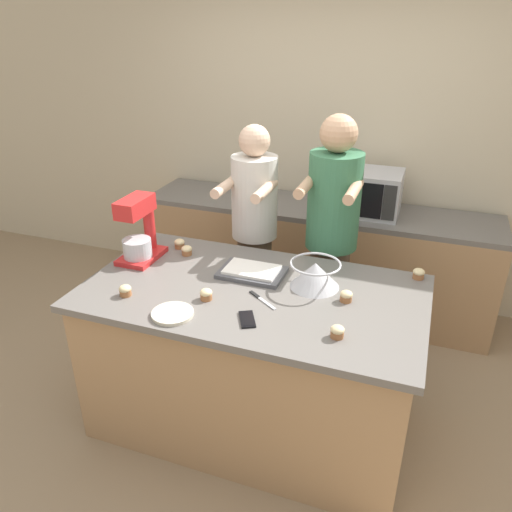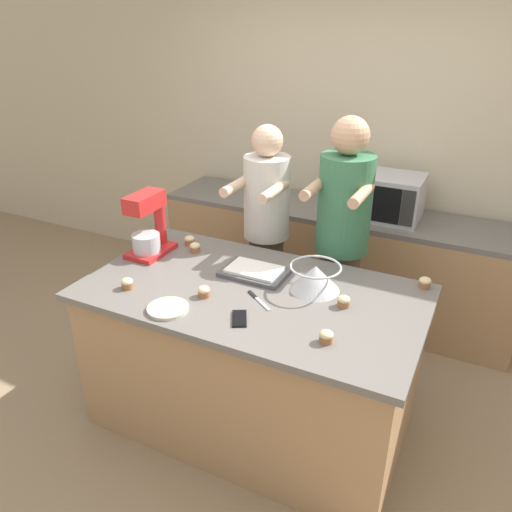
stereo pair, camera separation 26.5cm
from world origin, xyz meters
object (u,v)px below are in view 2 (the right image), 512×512
Objects in this scene: cupcake_5 at (204,291)px; cupcake_3 at (189,240)px; cupcake_0 at (425,282)px; cupcake_1 at (326,336)px; mixing_bowl at (315,277)px; baking_tray at (254,272)px; knife at (258,299)px; person_right at (341,247)px; microwave_oven at (390,197)px; cupcake_6 at (344,301)px; small_plate at (168,308)px; person_left at (266,239)px; cupcake_2 at (195,247)px; cupcake_4 at (127,283)px; stand_mixer at (149,228)px; cell_phone at (239,318)px.

cupcake_3 is at bearing 129.61° from cupcake_5.
cupcake_0 and cupcake_1 have the same top height.
mixing_bowl is 0.60m from cupcake_0.
cupcake_0 is 1.46m from cupcake_3.
knife is (0.14, -0.24, -0.02)m from baking_tray.
cupcake_3 is 0.68m from cupcake_5.
person_right is at bearing 76.34° from knife.
microwave_oven is 1.59m from knife.
cupcake_1 is 0.33m from cupcake_6.
knife is at bearing -145.39° from cupcake_0.
microwave_oven is 1.75m from cupcake_1.
knife is (0.36, 0.29, -0.01)m from small_plate.
cupcake_2 is (-0.28, -0.45, 0.07)m from person_left.
cupcake_4 reaches higher than knife.
stand_mixer is 1.27m from cupcake_6.
small_plate is at bearing -112.26° from baking_tray.
cupcake_0 is at bearing 36.10° from small_plate.
cupcake_1 is at bearing -37.15° from baking_tray.
knife is at bearing -134.60° from mixing_bowl.
person_left is at bearing 108.31° from cell_phone.
cupcake_1 is (0.77, -1.00, 0.07)m from person_left.
cupcake_5 is (0.42, 0.11, 0.00)m from cupcake_4.
stand_mixer is 6.02× the size of cupcake_3.
cupcake_6 is at bearing -11.83° from cupcake_2.
person_right is 9.19× the size of knife.
person_left is at bearing -131.35° from microwave_oven.
small_plate is (-0.59, -0.52, -0.07)m from mixing_bowl.
cupcake_3 and cupcake_4 have the same top height.
person_right is at bearing 93.34° from mixing_bowl.
cupcake_4 is (0.01, -0.63, 0.00)m from cupcake_3.
cupcake_1 is at bearing -76.13° from person_right.
knife is 2.91× the size of cupcake_0.
cupcake_4 reaches higher than baking_tray.
microwave_oven reaches higher than cupcake_1.
cupcake_6 is (0.56, -0.11, 0.01)m from baking_tray.
cupcake_4 is (-0.55, -0.45, 0.01)m from baking_tray.
cupcake_3 is at bearing 55.89° from stand_mixer.
cupcake_3 is at bearing -134.27° from person_left.
stand_mixer is 0.47m from cupcake_4.
knife is at bearing -29.93° from cupcake_2.
mixing_bowl is at bearing 25.53° from cupcake_4.
cupcake_6 is at bearing 17.10° from cupcake_4.
cell_phone is 2.46× the size of cupcake_3.
cupcake_2 is at bearing 167.20° from baking_tray.
cupcake_2 is (-0.25, 0.64, 0.02)m from small_plate.
cell_phone is 0.44m from cupcake_1.
cell_phone is at bearing -26.24° from stand_mixer.
stand_mixer is 6.02× the size of cupcake_6.
cupcake_2 is (-0.61, 0.56, 0.02)m from cell_phone.
cupcake_1 is 1.30m from cupcake_3.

